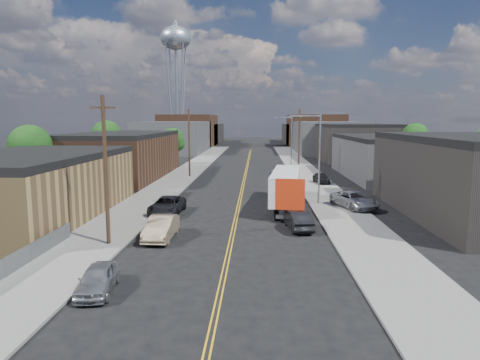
# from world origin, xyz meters

# --- Properties ---
(ground) EXTENTS (260.00, 260.00, 0.00)m
(ground) POSITION_xyz_m (0.00, 60.00, 0.00)
(ground) COLOR black
(ground) RESTS_ON ground
(centerline) EXTENTS (0.32, 120.00, 0.01)m
(centerline) POSITION_xyz_m (0.00, 45.00, 0.01)
(centerline) COLOR gold
(centerline) RESTS_ON ground
(sidewalk_left) EXTENTS (5.00, 140.00, 0.15)m
(sidewalk_left) POSITION_xyz_m (-9.50, 45.00, 0.07)
(sidewalk_left) COLOR slate
(sidewalk_left) RESTS_ON ground
(sidewalk_right) EXTENTS (5.00, 140.00, 0.15)m
(sidewalk_right) POSITION_xyz_m (9.50, 45.00, 0.07)
(sidewalk_right) COLOR slate
(sidewalk_right) RESTS_ON ground
(warehouse_tan) EXTENTS (12.00, 22.00, 5.60)m
(warehouse_tan) POSITION_xyz_m (-18.00, 18.00, 2.80)
(warehouse_tan) COLOR olive
(warehouse_tan) RESTS_ON ground
(warehouse_brown) EXTENTS (12.00, 26.00, 6.60)m
(warehouse_brown) POSITION_xyz_m (-18.00, 44.00, 3.30)
(warehouse_brown) COLOR #472B1C
(warehouse_brown) RESTS_ON ground
(industrial_right_b) EXTENTS (14.00, 24.00, 6.10)m
(industrial_right_b) POSITION_xyz_m (22.00, 46.00, 3.05)
(industrial_right_b) COLOR #353537
(industrial_right_b) RESTS_ON ground
(industrial_right_c) EXTENTS (14.00, 22.00, 7.60)m
(industrial_right_c) POSITION_xyz_m (22.00, 72.00, 3.80)
(industrial_right_c) COLOR black
(industrial_right_c) RESTS_ON ground
(skyline_left_a) EXTENTS (16.00, 30.00, 8.00)m
(skyline_left_a) POSITION_xyz_m (-20.00, 95.00, 4.00)
(skyline_left_a) COLOR #353537
(skyline_left_a) RESTS_ON ground
(skyline_right_a) EXTENTS (16.00, 30.00, 8.00)m
(skyline_right_a) POSITION_xyz_m (20.00, 95.00, 4.00)
(skyline_right_a) COLOR #353537
(skyline_right_a) RESTS_ON ground
(skyline_left_b) EXTENTS (16.00, 26.00, 10.00)m
(skyline_left_b) POSITION_xyz_m (-20.00, 120.00, 5.00)
(skyline_left_b) COLOR #472B1C
(skyline_left_b) RESTS_ON ground
(skyline_right_b) EXTENTS (16.00, 26.00, 10.00)m
(skyline_right_b) POSITION_xyz_m (20.00, 120.00, 5.00)
(skyline_right_b) COLOR #472B1C
(skyline_right_b) RESTS_ON ground
(skyline_left_c) EXTENTS (16.00, 40.00, 7.00)m
(skyline_left_c) POSITION_xyz_m (-20.00, 140.00, 3.50)
(skyline_left_c) COLOR black
(skyline_left_c) RESTS_ON ground
(skyline_right_c) EXTENTS (16.00, 40.00, 7.00)m
(skyline_right_c) POSITION_xyz_m (20.00, 140.00, 3.50)
(skyline_right_c) COLOR black
(skyline_right_c) RESTS_ON ground
(water_tower) EXTENTS (9.00, 9.00, 36.90)m
(water_tower) POSITION_xyz_m (-22.00, 110.00, 30.65)
(water_tower) COLOR gray
(water_tower) RESTS_ON ground
(streetlight_near) EXTENTS (3.39, 0.25, 9.00)m
(streetlight_near) POSITION_xyz_m (7.60, 25.00, 5.33)
(streetlight_near) COLOR gray
(streetlight_near) RESTS_ON ground
(streetlight_far) EXTENTS (3.39, 0.25, 9.00)m
(streetlight_far) POSITION_xyz_m (7.60, 60.00, 5.33)
(streetlight_far) COLOR gray
(streetlight_far) RESTS_ON ground
(utility_pole_left_near) EXTENTS (1.60, 0.26, 10.00)m
(utility_pole_left_near) POSITION_xyz_m (-8.20, 10.00, 5.14)
(utility_pole_left_near) COLOR black
(utility_pole_left_near) RESTS_ON ground
(utility_pole_left_far) EXTENTS (1.60, 0.26, 10.00)m
(utility_pole_left_far) POSITION_xyz_m (-8.20, 45.00, 5.14)
(utility_pole_left_far) COLOR black
(utility_pole_left_far) RESTS_ON ground
(utility_pole_right) EXTENTS (1.60, 0.26, 10.00)m
(utility_pole_right) POSITION_xyz_m (8.20, 48.00, 5.14)
(utility_pole_right) COLOR black
(utility_pole_right) RESTS_ON ground
(chainlink_fence) EXTENTS (0.05, 16.00, 1.22)m
(chainlink_fence) POSITION_xyz_m (-11.50, 3.50, 0.66)
(chainlink_fence) COLOR slate
(chainlink_fence) RESTS_ON ground
(tree_left_near) EXTENTS (4.85, 4.76, 7.91)m
(tree_left_near) POSITION_xyz_m (-23.94, 30.00, 5.18)
(tree_left_near) COLOR black
(tree_left_near) RESTS_ON ground
(tree_left_mid) EXTENTS (5.10, 5.04, 8.37)m
(tree_left_mid) POSITION_xyz_m (-23.94, 55.00, 5.48)
(tree_left_mid) COLOR black
(tree_left_mid) RESTS_ON ground
(tree_left_far) EXTENTS (4.35, 4.20, 6.97)m
(tree_left_far) POSITION_xyz_m (-13.94, 62.00, 4.57)
(tree_left_far) COLOR black
(tree_left_far) RESTS_ON ground
(tree_right_far) EXTENTS (4.85, 4.76, 7.91)m
(tree_right_far) POSITION_xyz_m (30.06, 60.00, 5.18)
(tree_right_far) COLOR black
(tree_right_far) RESTS_ON ground
(semi_truck) EXTENTS (3.58, 14.25, 3.67)m
(semi_truck) POSITION_xyz_m (4.50, 23.76, 2.09)
(semi_truck) COLOR silver
(semi_truck) RESTS_ON ground
(car_left_a) EXTENTS (2.06, 4.15, 1.36)m
(car_left_a) POSITION_xyz_m (-6.00, 2.16, 0.68)
(car_left_a) COLOR #999B9E
(car_left_a) RESTS_ON ground
(car_left_b) EXTENTS (1.78, 4.97, 1.63)m
(car_left_b) POSITION_xyz_m (-5.00, 11.75, 0.82)
(car_left_b) COLOR #89755A
(car_left_b) RESTS_ON ground
(car_left_c) EXTENTS (2.78, 5.67, 1.55)m
(car_left_c) POSITION_xyz_m (-6.29, 19.88, 0.78)
(car_left_c) COLOR black
(car_left_c) RESTS_ON ground
(car_right_oncoming) EXTENTS (2.11, 4.58, 1.46)m
(car_right_oncoming) POSITION_xyz_m (5.00, 14.74, 0.73)
(car_right_oncoming) COLOR black
(car_right_oncoming) RESTS_ON ground
(car_right_lot_a) EXTENTS (4.26, 6.11, 1.55)m
(car_right_lot_a) POSITION_xyz_m (11.00, 22.49, 0.92)
(car_right_lot_a) COLOR gray
(car_right_lot_a) RESTS_ON sidewalk_right
(car_right_lot_c) EXTENTS (2.10, 4.17, 1.36)m
(car_right_lot_c) POSITION_xyz_m (10.27, 38.58, 0.83)
(car_right_lot_c) COLOR black
(car_right_lot_c) RESTS_ON sidewalk_right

